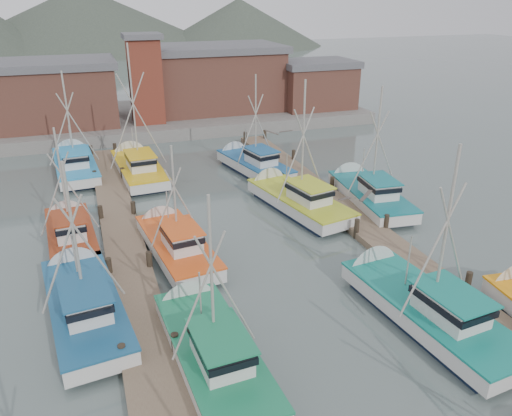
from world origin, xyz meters
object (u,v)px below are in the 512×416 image
object	(u,v)px
lookout_tower	(145,78)
boat_12	(138,167)
boat_8	(175,243)
boat_4	(209,346)

from	to	relation	value
lookout_tower	boat_12	size ratio (longest dim) A/B	0.78
lookout_tower	boat_8	world-z (taller)	lookout_tower
lookout_tower	boat_12	xyz separation A→B (m)	(-2.72, -12.58, -4.86)
boat_4	boat_8	distance (m)	9.05
lookout_tower	boat_12	world-z (taller)	boat_12
boat_12	lookout_tower	bearing A→B (deg)	74.04
boat_4	boat_12	world-z (taller)	boat_12
boat_4	boat_12	xyz separation A→B (m)	(0.04, 22.90, 0.01)
boat_8	lookout_tower	bearing A→B (deg)	78.36
boat_8	boat_4	bearing A→B (deg)	-98.63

